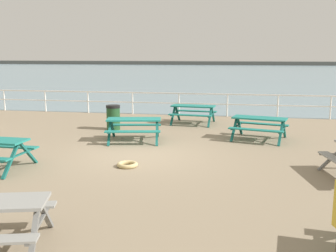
{
  "coord_description": "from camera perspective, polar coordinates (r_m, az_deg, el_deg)",
  "views": [
    {
      "loc": [
        2.86,
        -10.96,
        2.93
      ],
      "look_at": [
        0.78,
        0.48,
        0.8
      ],
      "focal_mm": 42.48,
      "sensor_mm": 36.0,
      "label": 1
    }
  ],
  "objects": [
    {
      "name": "distant_shoreline",
      "position": [
        106.79,
        8.84,
        8.67
      ],
      "size": [
        142.0,
        6.0,
        1.8
      ],
      "primitive_type": "cube",
      "color": "#4C4C47",
      "rests_on": "ground"
    },
    {
      "name": "seaward_railing",
      "position": [
        19.05,
        1.59,
        3.83
      ],
      "size": [
        23.07,
        0.07,
        1.08
      ],
      "color": "white",
      "rests_on": "ground"
    },
    {
      "name": "picnic_table_far_right",
      "position": [
        13.96,
        12.98,
        0.43
      ],
      "size": [
        2.1,
        1.89,
        0.8
      ],
      "rotation": [
        0.0,
        0.0,
        -0.24
      ],
      "color": "#1E7A70",
      "rests_on": "ground"
    },
    {
      "name": "litter_bin",
      "position": [
        15.62,
        -7.86,
        1.25
      ],
      "size": [
        0.55,
        0.55,
        0.95
      ],
      "color": "#1E4723",
      "rests_on": "ground"
    },
    {
      "name": "rope_coil",
      "position": [
        10.53,
        -5.84,
        -5.53
      ],
      "size": [
        0.55,
        0.55,
        0.11
      ],
      "primitive_type": "torus",
      "color": "tan",
      "rests_on": "ground"
    },
    {
      "name": "sea_band",
      "position": [
        63.84,
        7.77,
        7.64
      ],
      "size": [
        142.0,
        90.0,
        0.01
      ],
      "primitive_type": "cube",
      "color": "gray",
      "rests_on": "ground"
    },
    {
      "name": "ground_plane",
      "position": [
        11.73,
        -4.2,
        -4.63
      ],
      "size": [
        30.0,
        24.0,
        0.2
      ],
      "primitive_type": "cube",
      "color": "gray"
    },
    {
      "name": "picnic_table_mid_centre",
      "position": [
        13.42,
        -4.91,
        0.27
      ],
      "size": [
        2.05,
        1.82,
        0.8
      ],
      "rotation": [
        0.0,
        0.0,
        0.19
      ],
      "color": "#1E7A70",
      "rests_on": "ground"
    },
    {
      "name": "picnic_table_corner",
      "position": [
        16.78,
        3.63,
        2.31
      ],
      "size": [
        1.93,
        1.69,
        0.8
      ],
      "rotation": [
        0.0,
        0.0,
        -0.09
      ],
      "color": "#1E7A70",
      "rests_on": "ground"
    }
  ]
}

